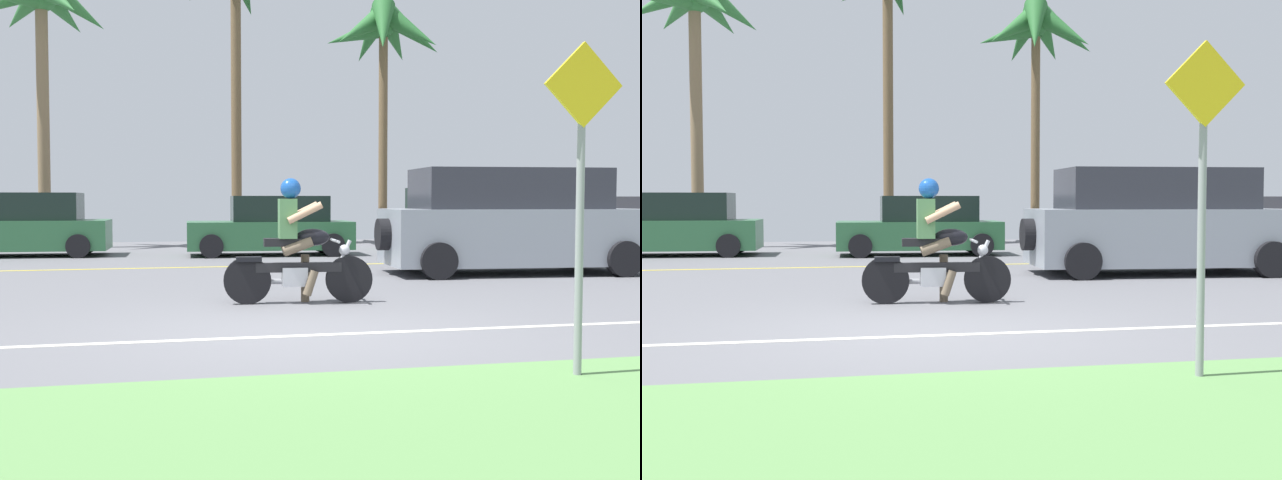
{
  "view_description": "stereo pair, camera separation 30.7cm",
  "coord_description": "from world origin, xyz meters",
  "views": [
    {
      "loc": [
        -1.64,
        -7.9,
        1.36
      ],
      "look_at": [
        1.1,
        4.01,
        0.73
      ],
      "focal_mm": 44.02,
      "sensor_mm": 36.0,
      "label": 1
    },
    {
      "loc": [
        -1.34,
        -7.97,
        1.36
      ],
      "look_at": [
        1.1,
        4.01,
        0.73
      ],
      "focal_mm": 44.02,
      "sensor_mm": 36.0,
      "label": 2
    }
  ],
  "objects": [
    {
      "name": "palm_tree_1",
      "position": [
        6.01,
        16.26,
        6.48
      ],
      "size": [
        3.97,
        3.88,
        7.69
      ],
      "color": "brown",
      "rests_on": "ground"
    },
    {
      "name": "palm_tree_2",
      "position": [
        -4.25,
        15.27,
        6.45
      ],
      "size": [
        3.87,
        3.61,
        7.65
      ],
      "color": "#846B4C",
      "rests_on": "ground"
    },
    {
      "name": "lane_line_near",
      "position": [
        0.0,
        -0.28,
        0.0
      ],
      "size": [
        50.4,
        0.12,
        0.01
      ],
      "primitive_type": "cube",
      "color": "silver",
      "rests_on": "ground"
    },
    {
      "name": "grass_median",
      "position": [
        0.0,
        -4.1,
        0.03
      ],
      "size": [
        56.0,
        3.8,
        0.06
      ],
      "primitive_type": "cube",
      "color": "#5B8C4C",
      "rests_on": "ground"
    },
    {
      "name": "street_sign",
      "position": [
        1.53,
        -2.71,
        1.53
      ],
      "size": [
        0.62,
        0.06,
        2.51
      ],
      "color": "gray",
      "rests_on": "ground"
    },
    {
      "name": "suv_nearby",
      "position": [
        5.04,
        5.41,
        0.94
      ],
      "size": [
        4.98,
        2.44,
        1.93
      ],
      "color": "#8C939E",
      "rests_on": "ground"
    },
    {
      "name": "parked_car_3",
      "position": [
        7.2,
        12.67,
        0.78
      ],
      "size": [
        4.34,
        2.03,
        1.69
      ],
      "color": "#2D663D",
      "rests_on": "ground"
    },
    {
      "name": "parked_car_2",
      "position": [
        1.54,
        11.11,
        0.68
      ],
      "size": [
        4.09,
        2.01,
        1.45
      ],
      "color": "#2D663D",
      "rests_on": "ground"
    },
    {
      "name": "parked_car_4",
      "position": [
        12.57,
        13.3,
        0.69
      ],
      "size": [
        4.58,
        2.31,
        1.46
      ],
      "color": "silver",
      "rests_on": "ground"
    },
    {
      "name": "ground",
      "position": [
        0.0,
        3.0,
        -0.02
      ],
      "size": [
        56.0,
        30.0,
        0.04
      ],
      "primitive_type": "cube",
      "color": "slate"
    },
    {
      "name": "motorcyclist",
      "position": [
        0.37,
        2.16,
        0.69
      ],
      "size": [
        1.96,
        0.64,
        1.64
      ],
      "color": "black",
      "rests_on": "ground"
    },
    {
      "name": "palm_tree_0",
      "position": [
        1.27,
        16.0,
        7.39
      ],
      "size": [
        3.55,
        3.64,
        8.82
      ],
      "color": "brown",
      "rests_on": "ground"
    },
    {
      "name": "lane_line_far",
      "position": [
        0.0,
        7.99,
        0.0
      ],
      "size": [
        50.4,
        0.12,
        0.01
      ],
      "primitive_type": "cube",
      "color": "yellow",
      "rests_on": "ground"
    },
    {
      "name": "parked_car_1",
      "position": [
        -4.51,
        12.11,
        0.72
      ],
      "size": [
        4.54,
        2.14,
        1.53
      ],
      "color": "#2D663D",
      "rests_on": "ground"
    }
  ]
}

